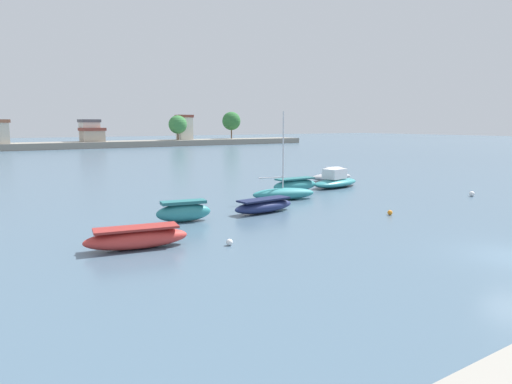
% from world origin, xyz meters
% --- Properties ---
extents(moored_boat_0, '(4.81, 2.16, 1.00)m').
position_xyz_m(moored_boat_0, '(-13.00, 10.34, 0.48)').
color(moored_boat_0, '#C63833').
rests_on(moored_boat_0, ground).
extents(moored_boat_1, '(3.35, 1.62, 1.23)m').
position_xyz_m(moored_boat_1, '(-8.78, 14.48, 0.59)').
color(moored_boat_1, teal).
rests_on(moored_boat_1, ground).
extents(moored_boat_2, '(4.61, 1.71, 0.91)m').
position_xyz_m(moored_boat_2, '(-3.36, 14.16, 0.44)').
color(moored_boat_2, navy).
rests_on(moored_boat_2, ground).
extents(moored_boat_3, '(5.03, 2.77, 6.52)m').
position_xyz_m(moored_boat_3, '(0.73, 17.51, 0.47)').
color(moored_boat_3, teal).
rests_on(moored_boat_3, ground).
extents(moored_boat_4, '(4.39, 1.31, 1.14)m').
position_xyz_m(moored_boat_4, '(4.00, 20.26, 0.55)').
color(moored_boat_4, teal).
rests_on(moored_boat_4, ground).
extents(moored_boat_5, '(5.83, 3.21, 1.67)m').
position_xyz_m(moored_boat_5, '(8.70, 20.39, 0.56)').
color(moored_boat_5, teal).
rests_on(moored_boat_5, ground).
extents(moored_boat_6, '(4.72, 2.06, 1.32)m').
position_xyz_m(moored_boat_6, '(11.77, 24.14, 0.48)').
color(moored_boat_6, '#9E9EA3').
rests_on(moored_boat_6, ground).
extents(mooring_buoy_0, '(0.31, 0.31, 0.31)m').
position_xyz_m(mooring_buoy_0, '(-9.23, 8.46, 0.16)').
color(mooring_buoy_0, white).
rests_on(mooring_buoy_0, ground).
extents(mooring_buoy_1, '(0.41, 0.41, 0.41)m').
position_xyz_m(mooring_buoy_1, '(13.89, 10.56, 0.21)').
color(mooring_buoy_1, white).
rests_on(mooring_buoy_1, ground).
extents(mooring_buoy_2, '(0.31, 0.31, 0.31)m').
position_xyz_m(mooring_buoy_2, '(2.72, 9.17, 0.15)').
color(mooring_buoy_2, orange).
rests_on(mooring_buoy_2, ground).
extents(distant_shoreline, '(135.32, 8.99, 9.09)m').
position_xyz_m(distant_shoreline, '(1.50, 103.15, 2.09)').
color(distant_shoreline, gray).
rests_on(distant_shoreline, ground).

